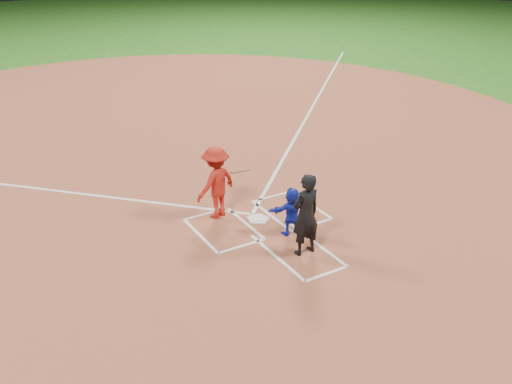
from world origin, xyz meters
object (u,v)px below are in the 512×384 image
umpire (306,215)px  batter_at_plate (216,182)px  catcher (292,211)px  home_plate (258,219)px

umpire → batter_at_plate: size_ratio=1.04×
umpire → batter_at_plate: (-0.87, 2.55, -0.04)m
batter_at_plate → catcher: bearing=-57.1°
catcher → batter_at_plate: 2.05m
home_plate → batter_at_plate: (-0.79, 0.69, 0.91)m
catcher → umpire: size_ratio=0.62×
catcher → batter_at_plate: batter_at_plate is taller
home_plate → umpire: (0.08, -1.86, 0.94)m
catcher → home_plate: bearing=-61.0°
catcher → batter_at_plate: (-1.10, 1.70, 0.33)m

